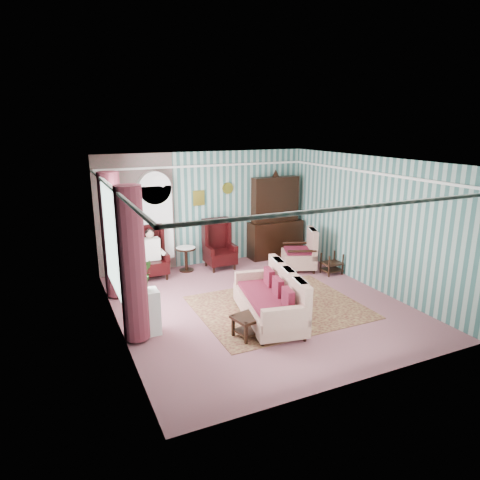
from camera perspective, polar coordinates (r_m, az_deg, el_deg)
name	(u,v)px	position (r m, az deg, el deg)	size (l,w,h in m)	color
floor	(258,304)	(8.84, 2.47, -8.56)	(6.00, 6.00, 0.00)	#8D525D
room_shell	(226,209)	(8.14, -1.81, 4.18)	(5.53, 6.02, 2.91)	#37645F
bookcase	(156,228)	(10.59, -11.09, 1.61)	(0.80, 0.28, 2.24)	silver
dresser_hutch	(276,215)	(11.63, 4.78, 3.37)	(1.50, 0.56, 2.36)	black
wingback_left	(151,253)	(10.29, -11.77, -1.68)	(0.76, 0.80, 1.25)	black
wingback_right	(220,244)	(10.79, -2.70, -0.58)	(0.76, 0.80, 1.25)	black
seated_woman	(151,254)	(10.30, -11.76, -1.87)	(0.44, 0.40, 1.18)	silver
round_side_table	(186,259)	(10.75, -7.19, -2.56)	(0.50, 0.50, 0.60)	black
nest_table	(332,263)	(10.70, 12.14, -3.04)	(0.45, 0.38, 0.54)	black
plant_stand	(143,313)	(7.69, -12.78, -9.48)	(0.55, 0.35, 0.80)	white
rug	(279,307)	(8.73, 5.16, -8.89)	(3.20, 2.60, 0.01)	#4D1D19
sofa	(269,294)	(7.95, 3.84, -7.23)	(2.01, 1.01, 1.07)	beige
floral_armchair	(299,249)	(10.78, 7.88, -1.20)	(0.87, 0.87, 1.08)	#BCB592
coffee_table	(259,323)	(7.64, 2.49, -10.97)	(0.96, 0.45, 0.39)	black
potted_plant_a	(139,281)	(7.41, -13.30, -5.41)	(0.37, 0.32, 0.41)	#235A1C
potted_plant_b	(144,275)	(7.54, -12.74, -4.55)	(0.29, 0.23, 0.53)	#20561B
potted_plant_c	(135,280)	(7.49, -13.78, -5.16)	(0.24, 0.24, 0.43)	#254D18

